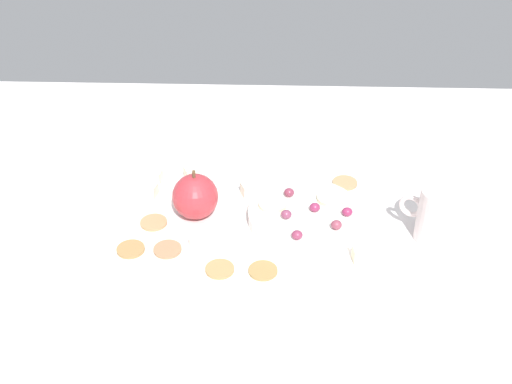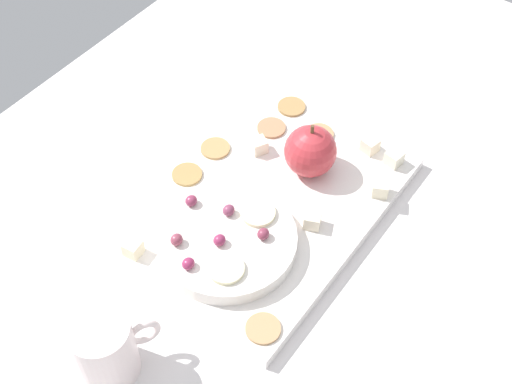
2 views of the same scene
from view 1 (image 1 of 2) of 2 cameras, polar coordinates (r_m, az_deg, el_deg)
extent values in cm
cube|color=silver|center=(116.65, -0.02, -2.76)|extent=(135.22, 97.14, 3.15)
cube|color=white|center=(112.27, -0.79, -2.90)|extent=(39.88, 28.49, 1.87)
cylinder|color=white|center=(111.44, 4.05, -2.00)|extent=(18.26, 18.26, 2.22)
sphere|color=#BE323A|center=(111.47, -5.02, -0.37)|extent=(7.43, 7.43, 7.43)
cylinder|color=brown|center=(109.01, -5.13, 1.47)|extent=(0.50, 0.50, 1.20)
cube|color=#F4E6BD|center=(105.03, 8.56, -5.13)|extent=(2.39, 2.39, 2.16)
cube|color=#F1E1C2|center=(117.15, -0.64, 0.20)|extent=(2.83, 2.83, 2.16)
cube|color=#F2ECCB|center=(106.72, -4.69, -4.03)|extent=(2.95, 2.95, 2.16)
cube|color=#F2E9CB|center=(121.61, -8.27, 1.26)|extent=(2.50, 2.50, 2.16)
cube|color=#F5E0C3|center=(118.36, -8.67, 0.15)|extent=(2.59, 2.59, 2.16)
cube|color=#F3E7C2|center=(121.71, -5.34, 1.54)|extent=(2.89, 2.89, 2.16)
cylinder|color=tan|center=(112.56, -8.41, -2.50)|extent=(4.32, 4.32, 0.40)
cylinder|color=tan|center=(107.06, -7.29, -4.70)|extent=(4.32, 4.32, 0.40)
cylinder|color=tan|center=(121.31, 7.31, 0.75)|extent=(4.32, 4.32, 0.40)
cylinder|color=#AA824D|center=(107.95, -10.26, -4.65)|extent=(4.32, 4.32, 0.40)
cylinder|color=tan|center=(102.95, -3.00, -6.35)|extent=(4.32, 4.32, 0.40)
cylinder|color=#A9864D|center=(102.58, 0.57, -6.48)|extent=(4.32, 4.32, 0.40)
ellipsoid|color=#942A52|center=(110.07, 7.51, -1.62)|extent=(1.70, 1.53, 1.38)
ellipsoid|color=#8C3351|center=(104.74, 3.40, -3.54)|extent=(1.70, 1.53, 1.42)
ellipsoid|color=#863C59|center=(108.63, 2.50, -1.85)|extent=(1.70, 1.53, 1.47)
ellipsoid|color=#8E3E50|center=(107.09, 6.63, -2.70)|extent=(1.70, 1.53, 1.54)
ellipsoid|color=#922E54|center=(110.40, 4.86, -1.26)|extent=(1.70, 1.53, 1.46)
ellipsoid|color=#833349|center=(113.41, 2.73, -0.04)|extent=(1.70, 1.53, 1.45)
cylinder|color=beige|center=(113.39, 6.17, -0.50)|extent=(4.60, 4.60, 0.60)
cylinder|color=beige|center=(111.44, 1.38, -1.00)|extent=(4.60, 4.60, 0.60)
cylinder|color=white|center=(112.31, 14.92, -1.85)|extent=(7.21, 7.21, 9.44)
torus|color=white|center=(113.19, 12.63, -1.12)|extent=(3.90, 2.61, 4.00)
camera|label=2|loc=(1.31, 27.84, 35.08)|focal=49.23mm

